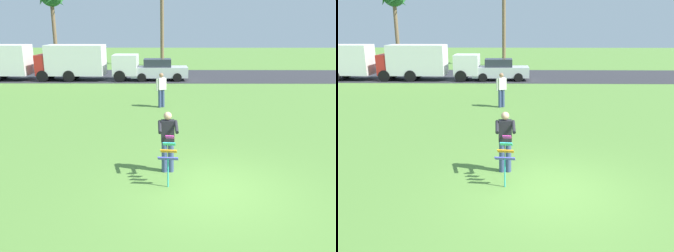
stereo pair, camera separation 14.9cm
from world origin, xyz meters
The scene contains 8 objects.
ground_plane centered at (0.00, 0.00, 0.00)m, with size 120.00×120.00×0.00m, color #568438.
road_strip centered at (0.00, 20.87, 0.01)m, with size 120.00×8.00×0.01m, color #2D2D33.
person_kite_flyer centered at (-1.18, 1.16, 0.95)m, with size 0.56×0.67×1.73m.
kite_held centered at (-1.15, 0.35, 0.85)m, with size 0.52×0.66×1.24m.
parked_truck_red_cab centered at (-13.01, 18.47, 1.41)m, with size 6.71×2.13×2.62m.
parked_truck_white_box centered at (-7.36, 18.47, 1.41)m, with size 6.71×2.15×2.62m.
parked_car_silver centered at (-1.99, 18.47, 0.77)m, with size 4.26×1.95×1.60m.
person_walker_near centered at (-1.58, 9.32, 0.93)m, with size 0.50×0.37×1.73m.
Camera 1 is at (-1.10, -7.99, 3.95)m, focal length 37.49 mm.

